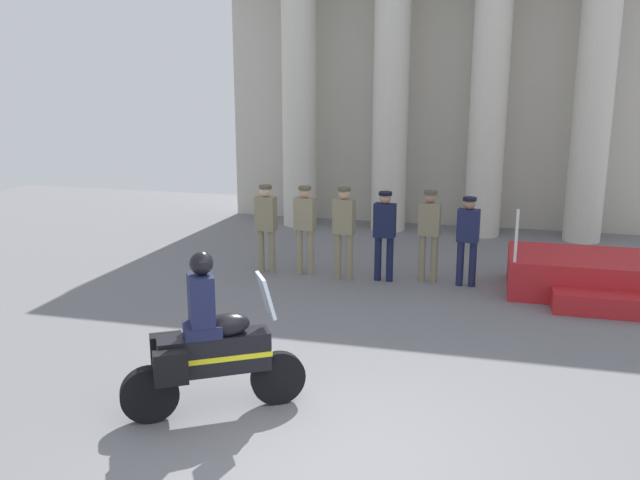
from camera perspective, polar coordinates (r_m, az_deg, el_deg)
ground_plane at (r=7.14m, az=0.68°, el=-18.14°), size 28.00×28.00×0.00m
colonnade_backdrop at (r=16.87m, az=10.04°, el=13.32°), size 10.70×1.68×6.93m
reviewing_stand at (r=12.76m, az=22.18°, el=-2.91°), size 3.07×2.10×1.57m
officer_in_row_0 at (r=13.07m, az=-4.50°, el=1.52°), size 0.40×0.25×1.69m
officer_in_row_1 at (r=12.95m, az=-1.26°, el=1.44°), size 0.40×0.25×1.69m
officer_in_row_2 at (r=12.61m, az=1.99°, el=1.20°), size 0.40×0.25×1.72m
officer_in_row_3 at (r=12.56m, az=5.36°, el=0.92°), size 0.40×0.25×1.66m
officer_in_row_4 at (r=12.57m, az=9.03°, el=0.92°), size 0.40×0.25×1.70m
officer_in_row_5 at (r=12.48m, az=12.14°, el=0.47°), size 0.40×0.25×1.62m
motorcycle_with_rider at (r=7.82m, az=-9.29°, el=-8.77°), size 1.85×1.24×1.90m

